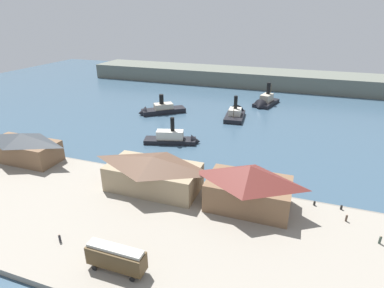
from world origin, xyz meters
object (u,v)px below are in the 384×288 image
at_px(pedestrian_at_waters_edge, 380,240).
at_px(mooring_post_west, 314,203).
at_px(ferry_shed_central_terminal, 249,186).
at_px(ferry_moored_east, 235,114).
at_px(mooring_post_east, 116,168).
at_px(mooring_post_center_east, 341,207).
at_px(ferry_departing_north, 159,110).
at_px(ferry_shed_customs_shed, 153,172).
at_px(ferry_shed_west_terminal, 24,147).
at_px(ferry_approaching_east, 176,139).
at_px(ferry_mid_harbor, 264,102).
at_px(pedestrian_walking_west, 60,238).
at_px(street_tram, 116,257).
at_px(pedestrian_by_tram, 346,218).

height_order(pedestrian_at_waters_edge, mooring_post_west, pedestrian_at_waters_edge).
relative_size(ferry_shed_central_terminal, ferry_moored_east, 1.06).
distance_m(mooring_post_east, mooring_post_center_east, 52.29).
bearing_deg(ferry_moored_east, ferry_departing_north, -168.63).
xyz_separation_m(ferry_shed_customs_shed, mooring_post_center_east, (39.32, 5.17, -3.55)).
height_order(mooring_post_west, ferry_departing_north, ferry_departing_north).
height_order(ferry_shed_west_terminal, ferry_approaching_east, ferry_shed_west_terminal).
height_order(ferry_shed_central_terminal, ferry_departing_north, ferry_shed_central_terminal).
height_order(mooring_post_center_east, ferry_mid_harbor, ferry_mid_harbor).
relative_size(ferry_mid_harbor, ferry_approaching_east, 0.96).
bearing_deg(ferry_shed_central_terminal, pedestrian_walking_west, -143.08).
distance_m(mooring_post_west, ferry_approaching_east, 46.90).
height_order(ferry_shed_central_terminal, mooring_post_west, ferry_shed_central_terminal).
bearing_deg(mooring_post_center_east, ferry_moored_east, 121.32).
bearing_deg(ferry_shed_central_terminal, ferry_mid_harbor, 94.89).
bearing_deg(street_tram, pedestrian_by_tram, 36.01).
distance_m(street_tram, pedestrian_walking_west, 13.19).
bearing_deg(mooring_post_east, ferry_moored_east, 71.39).
distance_m(street_tram, mooring_post_center_east, 44.78).
xyz_separation_m(mooring_post_center_east, ferry_departing_north, (-63.70, 49.11, -0.15)).
relative_size(mooring_post_west, ferry_mid_harbor, 0.05).
bearing_deg(pedestrian_walking_west, ferry_moored_east, 80.74).
relative_size(ferry_shed_customs_shed, mooring_post_west, 23.14).
relative_size(pedestrian_walking_west, mooring_post_west, 1.78).
xyz_separation_m(pedestrian_at_waters_edge, ferry_departing_north, (-69.10, 57.80, -0.45)).
bearing_deg(ferry_departing_north, pedestrian_walking_west, -77.54).
xyz_separation_m(ferry_shed_customs_shed, mooring_post_west, (34.19, 4.92, -3.55)).
xyz_separation_m(pedestrian_walking_west, ferry_departing_north, (-16.77, 75.88, -0.43)).
height_order(pedestrian_at_waters_edge, mooring_post_east, pedestrian_at_waters_edge).
distance_m(pedestrian_at_waters_edge, mooring_post_west, 13.49).
height_order(pedestrian_by_tram, mooring_post_west, pedestrian_by_tram).
distance_m(pedestrian_walking_west, ferry_moored_east, 83.02).
bearing_deg(mooring_post_east, pedestrian_at_waters_edge, -8.16).
bearing_deg(pedestrian_at_waters_edge, pedestrian_by_tram, 135.10).
bearing_deg(mooring_post_center_east, mooring_post_east, -179.55).
height_order(street_tram, ferry_moored_east, ferry_moored_east).
distance_m(mooring_post_west, ferry_departing_north, 76.60).
distance_m(ferry_shed_central_terminal, ferry_approaching_east, 39.84).
height_order(ferry_shed_west_terminal, mooring_post_west, ferry_shed_west_terminal).
relative_size(street_tram, pedestrian_by_tram, 6.13).
bearing_deg(mooring_post_center_east, ferry_mid_harbor, 108.49).
xyz_separation_m(street_tram, ferry_moored_east, (0.48, 84.16, -2.46)).
distance_m(ferry_shed_central_terminal, ferry_moored_east, 62.42).
relative_size(ferry_shed_customs_shed, mooring_post_center_east, 23.14).
bearing_deg(mooring_post_east, ferry_departing_north, 102.97).
relative_size(pedestrian_at_waters_edge, ferry_mid_harbor, 0.10).
distance_m(pedestrian_walking_west, ferry_approaching_east, 50.09).
relative_size(street_tram, ferry_approaching_east, 0.52).
bearing_deg(street_tram, mooring_post_east, 122.54).
relative_size(street_tram, ferry_departing_north, 0.52).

